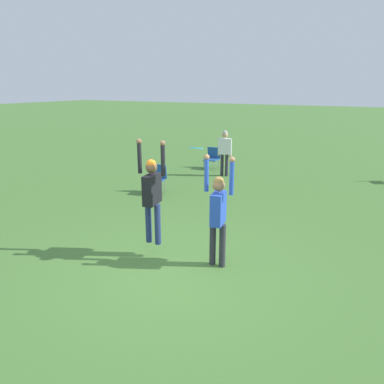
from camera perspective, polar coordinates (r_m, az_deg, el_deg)
The scene contains 7 objects.
ground_plane at distance 7.05m, azimuth -2.95°, elevation -11.69°, with size 120.00×120.00×0.00m, color #477533.
person_jumping at distance 7.15m, azimuth -6.11°, elevation 0.27°, with size 0.63×0.50×2.04m.
person_defending at distance 6.78m, azimuth 4.02°, elevation -2.65°, with size 0.59×0.47×2.10m.
frisbee at distance 6.66m, azimuth 0.66°, elevation 6.71°, with size 0.25×0.25×0.06m.
camping_chair_0 at distance 15.26m, azimuth 3.13°, elevation 5.40°, with size 0.57×0.61×0.85m.
camping_chair_2 at distance 11.74m, azimuth -5.41°, elevation 2.33°, with size 0.60×0.65×0.90m.
person_spectator_near at distance 13.89m, azimuth 5.00°, elevation 6.56°, with size 0.57×0.32×1.69m.
Camera 1 is at (3.29, -5.31, 3.27)m, focal length 35.00 mm.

